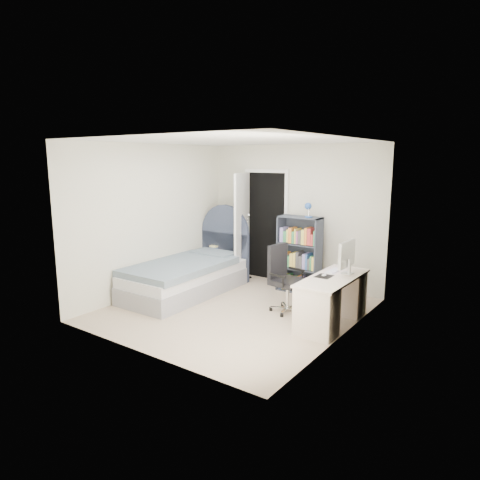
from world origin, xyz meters
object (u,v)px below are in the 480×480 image
Objects in this scene: floor_lamp at (248,252)px; desk at (333,298)px; bookcase at (300,257)px; office_chair at (284,275)px; nightstand at (218,256)px; bed at (189,274)px.

floor_lamp is 0.91× the size of desk.
bookcase reaches higher than office_chair.
bookcase is (1.18, -0.16, 0.09)m from floor_lamp.
nightstand is at bearing 155.65° from office_chair.
nightstand is 1.73m from bookcase.
floor_lamp is 0.82× the size of bookcase.
bed is 1.50× the size of bookcase.
floor_lamp is at bearing 172.15° from bookcase.
office_chair is at bearing -38.36° from floor_lamp.
bookcase is 1.50m from desk.
bed reaches higher than office_chair.
floor_lamp is 1.81m from office_chair.
bookcase reaches higher than bed.
bed reaches higher than nightstand.
bed is at bearing -178.67° from desk.
bed is at bearing -144.05° from bookcase.
floor_lamp is (0.53, 0.24, 0.10)m from nightstand.
floor_lamp is at bearing 75.08° from bed.
floor_lamp is at bearing 141.64° from office_chair.
office_chair is (0.23, -0.96, -0.06)m from bookcase.
floor_lamp is 2.55m from desk.
office_chair is (1.95, -0.88, 0.14)m from nightstand.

